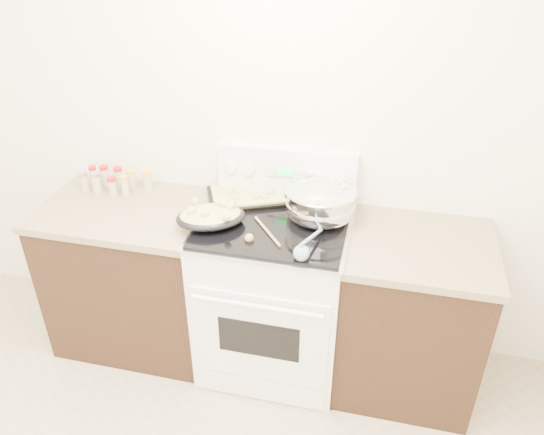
# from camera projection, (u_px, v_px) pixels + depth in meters

# --- Properties ---
(counter_left) EXTENTS (0.93, 0.67, 0.92)m
(counter_left) POSITION_uv_depth(u_px,v_px,m) (137.00, 274.00, 3.11)
(counter_left) COLOR black
(counter_left) RESTS_ON ground
(counter_right) EXTENTS (0.73, 0.67, 0.92)m
(counter_right) POSITION_uv_depth(u_px,v_px,m) (409.00, 315.00, 2.80)
(counter_right) COLOR black
(counter_right) RESTS_ON ground
(kitchen_range) EXTENTS (0.78, 0.73, 1.22)m
(kitchen_range) POSITION_uv_depth(u_px,v_px,m) (274.00, 291.00, 2.93)
(kitchen_range) COLOR white
(kitchen_range) RESTS_ON ground
(mixing_bowl) EXTENTS (0.40, 0.40, 0.21)m
(mixing_bowl) POSITION_uv_depth(u_px,v_px,m) (321.00, 203.00, 2.69)
(mixing_bowl) COLOR silver
(mixing_bowl) RESTS_ON kitchen_range
(roasting_pan) EXTENTS (0.42, 0.37, 0.11)m
(roasting_pan) POSITION_uv_depth(u_px,v_px,m) (211.00, 216.00, 2.65)
(roasting_pan) COLOR black
(roasting_pan) RESTS_ON kitchen_range
(baking_sheet) EXTENTS (0.51, 0.45, 0.06)m
(baking_sheet) POSITION_uv_depth(u_px,v_px,m) (248.00, 195.00, 2.90)
(baking_sheet) COLOR black
(baking_sheet) RESTS_ON kitchen_range
(wooden_spoon) EXTENTS (0.19, 0.24, 0.04)m
(wooden_spoon) POSITION_uv_depth(u_px,v_px,m) (257.00, 235.00, 2.57)
(wooden_spoon) COLOR tan
(wooden_spoon) RESTS_ON kitchen_range
(blue_ladle) EXTENTS (0.10, 0.27, 0.10)m
(blue_ladle) POSITION_uv_depth(u_px,v_px,m) (303.00, 251.00, 2.41)
(blue_ladle) COLOR #7899B2
(blue_ladle) RESTS_ON kitchen_range
(spice_jars) EXTENTS (0.39, 0.14, 0.13)m
(spice_jars) POSITION_uv_depth(u_px,v_px,m) (114.00, 180.00, 3.01)
(spice_jars) COLOR #BFB28C
(spice_jars) RESTS_ON counter_left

